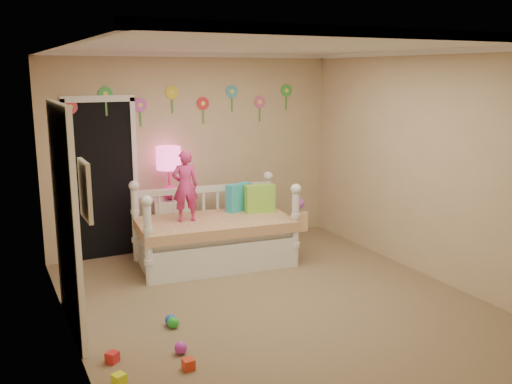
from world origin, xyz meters
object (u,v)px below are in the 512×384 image
nightstand (171,226)px  table_lamp (169,165)px  child (185,186)px  daybed (214,223)px

nightstand → table_lamp: (0.00, -0.00, 0.82)m
child → daybed: bearing=179.8°
nightstand → table_lamp: table_lamp is taller
daybed → table_lamp: size_ratio=2.74×
nightstand → child: bearing=-80.6°
child → nightstand: child is taller
daybed → child: 0.61m
child → table_lamp: bearing=-81.3°
nightstand → daybed: bearing=-53.3°
table_lamp → nightstand: bearing=90.0°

